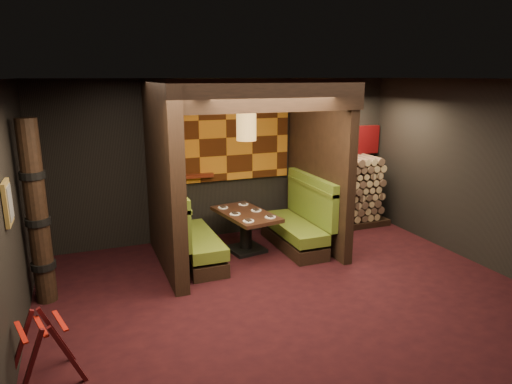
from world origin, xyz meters
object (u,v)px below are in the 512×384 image
object	(u,v)px
booth_bench_left	(191,238)
dining_table	(246,226)
booth_bench_right	(299,225)
totem_column	(37,215)
firewood_stack	(345,192)
luggage_rack	(44,348)
pendant_lamp	(246,126)

from	to	relation	value
booth_bench_left	dining_table	size ratio (longest dim) A/B	1.16
booth_bench_right	dining_table	xyz separation A→B (m)	(-0.92, 0.14, 0.05)
totem_column	firewood_stack	xyz separation A→B (m)	(5.33, 1.25, -0.51)
dining_table	firewood_stack	bearing A→B (deg)	13.72
booth_bench_right	luggage_rack	xyz separation A→B (m)	(-3.90, -2.36, -0.04)
luggage_rack	firewood_stack	size ratio (longest dim) A/B	0.44
booth_bench_right	totem_column	size ratio (longest dim) A/B	0.67
dining_table	totem_column	size ratio (longest dim) A/B	0.58
totem_column	firewood_stack	bearing A→B (deg)	13.19
totem_column	dining_table	bearing A→B (deg)	12.79
booth_bench_right	pendant_lamp	xyz separation A→B (m)	(-0.92, 0.09, 1.72)
booth_bench_left	firewood_stack	size ratio (longest dim) A/B	0.92
pendant_lamp	totem_column	size ratio (longest dim) A/B	0.40
totem_column	pendant_lamp	bearing A→B (deg)	11.89
luggage_rack	pendant_lamp	bearing A→B (deg)	39.43
booth_bench_right	totem_column	world-z (taller)	totem_column
booth_bench_left	firewood_stack	distance (m)	3.33
luggage_rack	dining_table	bearing A→B (deg)	40.00
booth_bench_left	totem_column	xyz separation A→B (m)	(-2.09, -0.55, 0.79)
booth_bench_left	firewood_stack	world-z (taller)	firewood_stack
booth_bench_right	luggage_rack	world-z (taller)	booth_bench_right
luggage_rack	totem_column	size ratio (longest dim) A/B	0.32
firewood_stack	luggage_rack	bearing A→B (deg)	-149.82
booth_bench_left	booth_bench_right	world-z (taller)	same
pendant_lamp	firewood_stack	bearing A→B (deg)	14.91
dining_table	luggage_rack	world-z (taller)	luggage_rack
luggage_rack	firewood_stack	world-z (taller)	firewood_stack
booth_bench_right	totem_column	bearing A→B (deg)	-172.14
dining_table	firewood_stack	distance (m)	2.35
booth_bench_right	pendant_lamp	world-z (taller)	pendant_lamp
pendant_lamp	dining_table	bearing A→B (deg)	90.00
dining_table	firewood_stack	size ratio (longest dim) A/B	0.80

